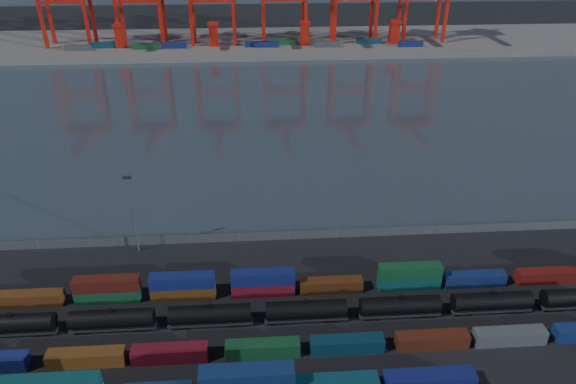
{
  "coord_description": "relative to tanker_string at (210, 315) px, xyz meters",
  "views": [
    {
      "loc": [
        -6.17,
        -59.99,
        58.65
      ],
      "look_at": [
        0.0,
        30.0,
        10.0
      ],
      "focal_mm": 32.0,
      "sensor_mm": 36.0,
      "label": 1
    }
  ],
  "objects": [
    {
      "name": "tanker_string",
      "position": [
        0.0,
        0.0,
        0.0
      ],
      "size": [
        137.62,
        2.93,
        4.19
      ],
      "color": "black",
      "rests_on": "ground"
    },
    {
      "name": "harbor_water",
      "position": [
        14.36,
        101.12,
        -2.09
      ],
      "size": [
        700.0,
        700.0,
        0.0
      ],
      "primitive_type": "plane",
      "color": "#2C383F",
      "rests_on": "ground"
    },
    {
      "name": "straddle_carriers",
      "position": [
        11.86,
        196.12,
        5.72
      ],
      "size": [
        140.0,
        7.0,
        11.1
      ],
      "color": "red",
      "rests_on": "far_quay"
    },
    {
      "name": "quay_containers",
      "position": [
        3.37,
        191.58,
        1.2
      ],
      "size": [
        172.58,
        10.99,
        2.6
      ],
      "color": "navy",
      "rests_on": "far_quay"
    },
    {
      "name": "ground",
      "position": [
        14.36,
        -3.88,
        -2.1
      ],
      "size": [
        700.0,
        700.0,
        0.0
      ],
      "primitive_type": "plane",
      "color": "black",
      "rests_on": "ground"
    },
    {
      "name": "container_row_mid",
      "position": [
        20.73,
        -7.02,
        -0.88
      ],
      "size": [
        141.14,
        2.28,
        2.43
      ],
      "color": "#393D3E",
      "rests_on": "ground"
    },
    {
      "name": "container_row_north",
      "position": [
        11.29,
        7.26,
        -0.15
      ],
      "size": [
        140.67,
        2.25,
        4.8
      ],
      "color": "#0F1C4D",
      "rests_on": "ground"
    },
    {
      "name": "waterfront_fence",
      "position": [
        14.36,
        24.12,
        -1.1
      ],
      "size": [
        160.12,
        0.12,
        2.2
      ],
      "color": "#595B5E",
      "rests_on": "ground"
    },
    {
      "name": "yard_light_mast",
      "position": [
        -15.64,
        22.12,
        7.2
      ],
      "size": [
        1.6,
        0.4,
        16.6
      ],
      "color": "slate",
      "rests_on": "ground"
    },
    {
      "name": "far_quay",
      "position": [
        14.36,
        206.12,
        -1.1
      ],
      "size": [
        700.0,
        70.0,
        2.0
      ],
      "primitive_type": "cube",
      "color": "#514F4C",
      "rests_on": "ground"
    }
  ]
}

